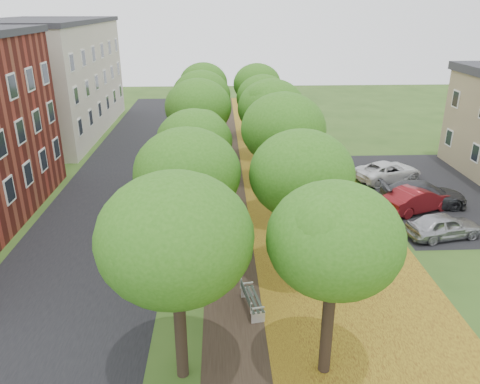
{
  "coord_description": "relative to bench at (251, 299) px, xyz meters",
  "views": [
    {
      "loc": [
        -0.83,
        -12.44,
        11.62
      ],
      "look_at": [
        0.19,
        10.2,
        2.5
      ],
      "focal_mm": 35.0,
      "sensor_mm": 36.0,
      "label": 1
    }
  ],
  "objects": [
    {
      "name": "bench",
      "position": [
        0.0,
        0.0,
        0.0
      ],
      "size": [
        0.91,
        2.02,
        0.92
      ],
      "rotation": [
        0.0,
        0.0,
        1.75
      ],
      "color": "#28322B",
      "rests_on": "ground"
    },
    {
      "name": "building_cream",
      "position": [
        -17.34,
        29.49,
        4.73
      ],
      "size": [
        10.3,
        20.3,
        10.4
      ],
      "color": "beige",
      "rests_on": "ground"
    },
    {
      "name": "footpath",
      "position": [
        -0.34,
        11.49,
        -0.48
      ],
      "size": [
        3.2,
        70.0,
        0.01
      ],
      "primitive_type": "cube",
      "color": "black",
      "rests_on": "ground"
    },
    {
      "name": "ground",
      "position": [
        -0.34,
        -3.51,
        -0.48
      ],
      "size": [
        120.0,
        120.0,
        0.0
      ],
      "primitive_type": "plane",
      "color": "#2D4C19",
      "rests_on": "ground"
    },
    {
      "name": "tree_row_west",
      "position": [
        -2.54,
        11.49,
        4.51
      ],
      "size": [
        4.35,
        34.35,
        6.86
      ],
      "color": "black",
      "rests_on": "ground"
    },
    {
      "name": "parking_lot",
      "position": [
        13.16,
        12.49,
        -0.48
      ],
      "size": [
        9.0,
        16.0,
        0.01
      ],
      "primitive_type": "cube",
      "color": "black",
      "rests_on": "ground"
    },
    {
      "name": "car_white",
      "position": [
        10.66,
        14.66,
        0.2
      ],
      "size": [
        5.38,
        3.88,
        1.36
      ],
      "primitive_type": "imported",
      "rotation": [
        0.0,
        0.0,
        1.94
      ],
      "color": "silver",
      "rests_on": "ground"
    },
    {
      "name": "car_silver",
      "position": [
        10.66,
        5.9,
        0.2
      ],
      "size": [
        4.24,
        2.37,
        1.36
      ],
      "primitive_type": "imported",
      "rotation": [
        0.0,
        0.0,
        1.77
      ],
      "color": "#A6A6AB",
      "rests_on": "ground"
    },
    {
      "name": "car_grey",
      "position": [
        11.28,
        10.13,
        0.28
      ],
      "size": [
        5.3,
        2.28,
        1.52
      ],
      "primitive_type": "imported",
      "rotation": [
        0.0,
        0.0,
        1.54
      ],
      "color": "#333338",
      "rests_on": "ground"
    },
    {
      "name": "street_asphalt",
      "position": [
        -7.84,
        11.49,
        -0.48
      ],
      "size": [
        8.0,
        70.0,
        0.01
      ],
      "primitive_type": "cube",
      "color": "black",
      "rests_on": "ground"
    },
    {
      "name": "leaf_verge",
      "position": [
        4.66,
        11.49,
        -0.48
      ],
      "size": [
        7.5,
        70.0,
        0.01
      ],
      "primitive_type": "cube",
      "color": "#B19920",
      "rests_on": "ground"
    },
    {
      "name": "car_red",
      "position": [
        10.66,
        9.41,
        0.27
      ],
      "size": [
        4.81,
        3.2,
        1.5
      ],
      "primitive_type": "imported",
      "rotation": [
        0.0,
        0.0,
        1.96
      ],
      "color": "maroon",
      "rests_on": "ground"
    },
    {
      "name": "tree_row_east",
      "position": [
        2.26,
        11.49,
        4.51
      ],
      "size": [
        4.35,
        34.35,
        6.86
      ],
      "color": "black",
      "rests_on": "ground"
    }
  ]
}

